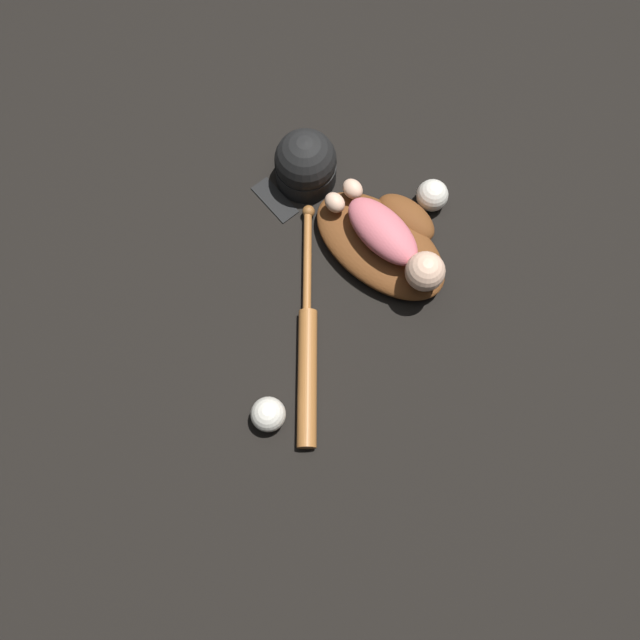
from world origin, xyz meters
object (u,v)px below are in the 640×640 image
Objects in this scene: baseball_glove at (384,240)px; baby_figure at (392,240)px; baseball at (268,414)px; baseball_bat at (306,352)px; baseball_cap at (305,164)px; baseball_spare at (432,195)px.

baby_figure is at bearing -56.36° from baseball_glove.
baby_figure is at bearing 74.27° from baseball.
baseball_bat is at bearing 80.38° from baseball.
baseball is at bearing -102.59° from baseball_glove.
baseball_bat is at bearing -104.07° from baseball_glove.
baby_figure is 0.33m from baseball_bat.
baseball is at bearing -77.33° from baseball_cap.
baseball_spare is (0.19, 0.66, 0.00)m from baseball.
baseball_cap is at bearing 154.25° from baseball_glove.
baseball_spare is at bearing 74.08° from baseball.
baseball_bat is 2.55× the size of baseball_cap.
baseball_glove is at bearing 77.41° from baseball.
baseball_bat is at bearing -69.64° from baseball_cap.
baseball_cap is at bearing 150.78° from baby_figure.
baseball_bat is 0.52m from baseball_spare.
baseball reaches higher than baseball_glove.
baby_figure is at bearing 71.01° from baseball_bat.
baseball_spare is at bearing 6.37° from baseball_cap.
baby_figure reaches higher than baseball_bat.
baseball_bat is 7.26× the size of baseball.
baseball_spare reaches higher than baseball_bat.
baseball is at bearing -99.62° from baseball_bat.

